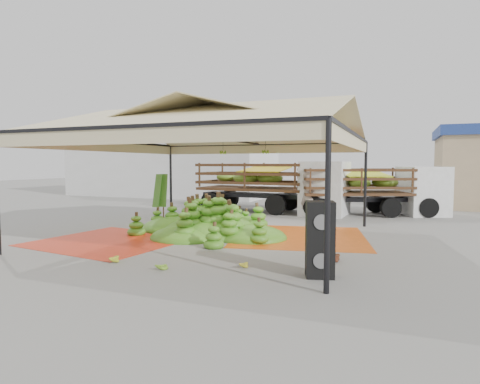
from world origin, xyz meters
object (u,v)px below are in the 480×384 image
at_px(banana_heap, 212,216).
at_px(vendor, 307,194).
at_px(truck_left, 278,181).
at_px(truck_right, 377,185).
at_px(speaker_stack, 320,239).

relative_size(banana_heap, vendor, 2.81).
height_order(truck_left, truck_right, truck_left).
distance_m(vendor, truck_left, 2.07).
bearing_deg(vendor, banana_heap, 91.89).
bearing_deg(banana_heap, vendor, 69.57).
xyz_separation_m(banana_heap, vendor, (1.93, 5.19, 0.38)).
bearing_deg(truck_right, truck_left, 166.55).
relative_size(speaker_stack, vendor, 0.78).
xyz_separation_m(banana_heap, truck_left, (0.30, 6.36, 0.86)).
distance_m(speaker_stack, vendor, 9.05).
bearing_deg(speaker_stack, truck_left, 94.17).
height_order(banana_heap, truck_right, truck_right).
relative_size(truck_left, truck_right, 1.07).
height_order(banana_heap, vendor, vendor).
height_order(speaker_stack, vendor, vendor).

